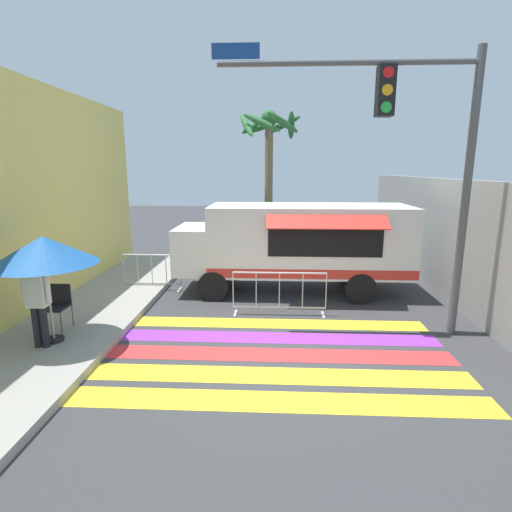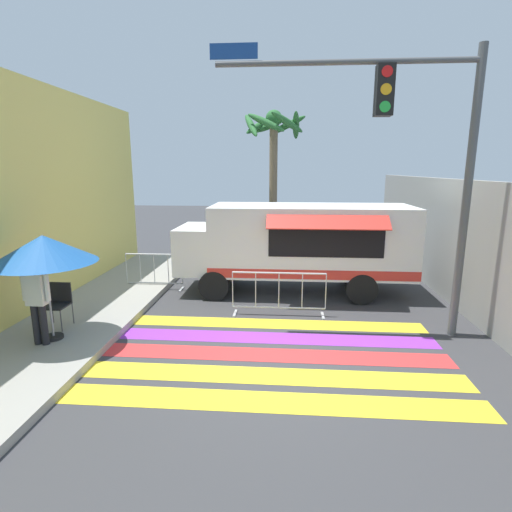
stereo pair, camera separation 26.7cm
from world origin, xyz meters
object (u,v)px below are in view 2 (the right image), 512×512
at_px(food_truck, 293,242).
at_px(barricade_front, 279,294).
at_px(barricade_side, 154,272).
at_px(traffic_signal_pole, 415,139).
at_px(palm_tree, 274,148).
at_px(vendor_person, 37,296).
at_px(patio_umbrella, 44,249).
at_px(folding_chair, 58,301).

xyz_separation_m(food_truck, barricade_front, (-0.33, -1.89, -0.90)).
xyz_separation_m(barricade_front, barricade_side, (-3.55, 1.79, -0.02)).
bearing_deg(traffic_signal_pole, palm_tree, 111.94).
relative_size(vendor_person, barricade_side, 1.01).
distance_m(patio_umbrella, barricade_front, 4.94).
relative_size(barricade_side, palm_tree, 0.30).
bearing_deg(traffic_signal_pole, barricade_side, 156.55).
distance_m(traffic_signal_pole, patio_umbrella, 7.22).
relative_size(folding_chair, barricade_side, 0.55).
xyz_separation_m(food_truck, folding_chair, (-4.87, -3.23, -0.72)).
xyz_separation_m(patio_umbrella, vendor_person, (-0.07, -0.26, -0.82)).
height_order(folding_chair, vendor_person, vendor_person).
distance_m(food_truck, barricade_front, 2.12).
relative_size(traffic_signal_pole, patio_umbrella, 2.78).
xyz_separation_m(folding_chair, barricade_front, (4.54, 1.35, -0.18)).
distance_m(food_truck, traffic_signal_pole, 4.31).
bearing_deg(traffic_signal_pole, patio_umbrella, -170.53).
relative_size(patio_umbrella, barricade_front, 0.93).
bearing_deg(vendor_person, folding_chair, 105.01).
distance_m(traffic_signal_pole, folding_chair, 7.79).
bearing_deg(traffic_signal_pole, vendor_person, -168.59).
relative_size(traffic_signal_pole, palm_tree, 1.03).
bearing_deg(traffic_signal_pole, barricade_front, 161.40).
relative_size(food_truck, patio_umbrella, 3.10).
distance_m(food_truck, patio_umbrella, 6.06).
height_order(food_truck, barricade_side, food_truck).
bearing_deg(patio_umbrella, barricade_front, 24.86).
bearing_deg(vendor_person, food_truck, 45.83).
distance_m(patio_umbrella, folding_chair, 1.40).
relative_size(patio_umbrella, palm_tree, 0.37).
bearing_deg(food_truck, barricade_front, -99.87).
bearing_deg(traffic_signal_pole, food_truck, 128.86).
xyz_separation_m(vendor_person, barricade_side, (0.83, 4.04, -0.59)).
bearing_deg(palm_tree, barricade_side, -124.84).
bearing_deg(patio_umbrella, food_truck, 39.96).
relative_size(patio_umbrella, barricade_side, 1.24).
xyz_separation_m(patio_umbrella, palm_tree, (3.93, 8.35, 2.21)).
bearing_deg(vendor_person, barricade_front, 31.71).
xyz_separation_m(traffic_signal_pole, barricade_front, (-2.54, 0.85, -3.39)).
height_order(patio_umbrella, palm_tree, palm_tree).
bearing_deg(barricade_side, folding_chair, -107.61).
xyz_separation_m(folding_chair, vendor_person, (0.17, -0.90, 0.39)).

